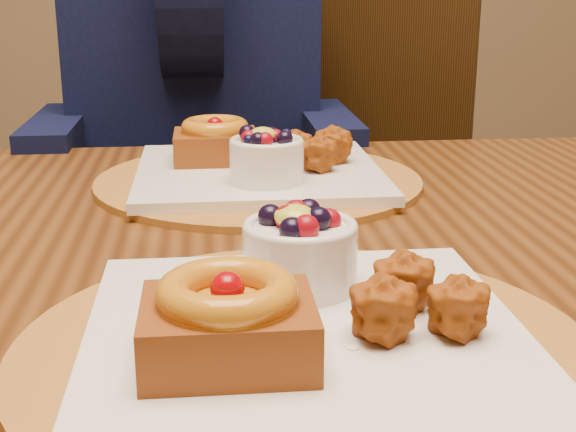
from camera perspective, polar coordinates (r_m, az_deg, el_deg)
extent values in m
cube|color=#3A1D0A|center=(0.74, -0.90, -3.55)|extent=(1.60, 0.90, 0.04)
cylinder|color=brown|center=(0.53, 1.23, -9.46)|extent=(0.38, 0.38, 0.01)
cube|color=white|center=(0.52, 1.23, -8.47)|extent=(0.28, 0.28, 0.01)
cube|color=#491A06|center=(0.47, -4.26, -8.19)|extent=(0.10, 0.08, 0.04)
torus|color=#A4670A|center=(0.46, -4.33, -5.41)|extent=(0.08, 0.08, 0.02)
sphere|color=#860206|center=(0.46, -4.33, -5.18)|extent=(0.02, 0.02, 0.02)
sphere|color=#99460B|center=(0.55, 8.15, -4.75)|extent=(0.04, 0.04, 0.04)
sphere|color=#99460B|center=(0.50, 6.69, -6.73)|extent=(0.04, 0.04, 0.04)
sphere|color=#99460B|center=(0.51, 11.92, -6.41)|extent=(0.04, 0.04, 0.04)
cylinder|color=white|center=(0.57, 0.86, -2.92)|extent=(0.08, 0.08, 0.05)
torus|color=white|center=(0.57, 0.87, -0.75)|extent=(0.08, 0.08, 0.01)
ellipsoid|color=gold|center=(0.56, 0.47, 0.01)|extent=(0.03, 0.03, 0.02)
cylinder|color=brown|center=(0.94, -2.10, 2.51)|extent=(0.38, 0.38, 0.01)
cube|color=white|center=(0.94, -2.10, 3.10)|extent=(0.28, 0.28, 0.01)
cube|color=#491A06|center=(0.97, -5.18, 4.95)|extent=(0.10, 0.08, 0.04)
torus|color=#A4670A|center=(0.96, -5.22, 6.35)|extent=(0.08, 0.08, 0.02)
sphere|color=#860206|center=(0.96, -5.23, 6.46)|extent=(0.02, 0.02, 0.02)
sphere|color=#99460B|center=(0.92, 2.16, 4.30)|extent=(0.04, 0.04, 0.04)
sphere|color=#99460B|center=(0.96, 0.42, 4.83)|extent=(0.04, 0.04, 0.04)
sphere|color=#99460B|center=(0.96, 3.17, 4.89)|extent=(0.04, 0.04, 0.04)
cylinder|color=white|center=(0.87, -1.53, 3.87)|extent=(0.08, 0.08, 0.04)
torus|color=white|center=(0.86, -1.54, 5.31)|extent=(0.08, 0.08, 0.01)
ellipsoid|color=gold|center=(0.86, -1.81, 5.83)|extent=(0.03, 0.03, 0.02)
cube|color=black|center=(1.44, 1.86, -3.13)|extent=(0.64, 0.64, 0.04)
cylinder|color=black|center=(1.45, -8.98, -14.70)|extent=(0.04, 0.04, 0.48)
cylinder|color=black|center=(1.79, -2.92, -8.04)|extent=(0.04, 0.04, 0.48)
cylinder|color=black|center=(1.70, 10.74, -9.74)|extent=(0.04, 0.04, 0.48)
cube|color=black|center=(1.58, 4.17, 8.25)|extent=(0.46, 0.23, 0.51)
cube|color=black|center=(1.38, -6.62, 7.20)|extent=(0.40, 0.21, 0.57)
cube|color=black|center=(1.29, -16.03, 5.08)|extent=(0.08, 0.29, 0.08)
cube|color=black|center=(1.28, 2.82, 5.67)|extent=(0.08, 0.29, 0.08)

